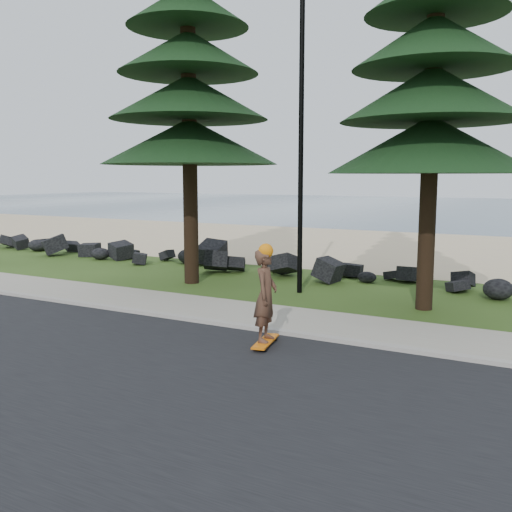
% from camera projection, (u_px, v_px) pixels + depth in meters
% --- Properties ---
extents(ground, '(160.00, 160.00, 0.00)m').
position_uv_depth(ground, '(243.00, 317.00, 13.15)').
color(ground, '#2F4917').
rests_on(ground, ground).
extents(road, '(160.00, 7.00, 0.02)m').
position_uv_depth(road, '(106.00, 377.00, 9.22)').
color(road, black).
rests_on(road, ground).
extents(kerb, '(160.00, 0.20, 0.10)m').
position_uv_depth(kerb, '(223.00, 324.00, 12.35)').
color(kerb, '#A79F96').
rests_on(kerb, ground).
extents(sidewalk, '(160.00, 2.00, 0.08)m').
position_uv_depth(sidewalk, '(247.00, 314.00, 13.32)').
color(sidewalk, gray).
rests_on(sidewalk, ground).
extents(beach_sand, '(160.00, 15.00, 0.01)m').
position_uv_depth(beach_sand, '(401.00, 248.00, 25.80)').
color(beach_sand, beige).
rests_on(beach_sand, ground).
extents(ocean, '(160.00, 58.00, 0.01)m').
position_uv_depth(ocean, '(491.00, 208.00, 57.66)').
color(ocean, '#354F65').
rests_on(ocean, ground).
extents(seawall_boulders, '(60.00, 2.40, 1.10)m').
position_uv_depth(seawall_boulders, '(330.00, 279.00, 18.03)').
color(seawall_boulders, black).
rests_on(seawall_boulders, ground).
extents(lamp_post, '(0.25, 0.14, 8.14)m').
position_uv_depth(lamp_post, '(301.00, 142.00, 15.37)').
color(lamp_post, black).
rests_on(lamp_post, ground).
extents(skateboarder, '(0.53, 1.08, 1.96)m').
position_uv_depth(skateboarder, '(266.00, 296.00, 10.74)').
color(skateboarder, orange).
rests_on(skateboarder, ground).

